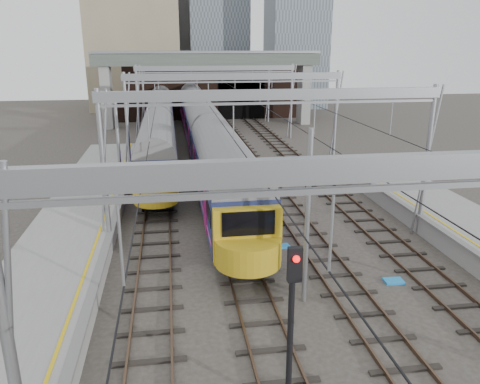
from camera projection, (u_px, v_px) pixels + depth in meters
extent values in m
plane|color=#38332D|center=(319.00, 329.00, 16.92)|extent=(160.00, 160.00, 0.00)
cube|color=gray|center=(39.00, 302.00, 17.67)|extent=(4.20, 55.00, 1.10)
cube|color=slate|center=(94.00, 286.00, 17.81)|extent=(0.35, 55.00, 0.12)
cube|color=gold|center=(80.00, 286.00, 17.72)|extent=(0.12, 55.00, 0.01)
cube|color=#4C3828|center=(147.00, 204.00, 30.10)|extent=(0.08, 80.00, 0.16)
cube|color=#4C3828|center=(169.00, 203.00, 30.30)|extent=(0.08, 80.00, 0.16)
cube|color=black|center=(158.00, 204.00, 30.22)|extent=(2.40, 80.00, 0.14)
cube|color=#4C3828|center=(209.00, 201.00, 30.67)|extent=(0.08, 80.00, 0.16)
cube|color=#4C3828|center=(230.00, 200.00, 30.87)|extent=(0.08, 80.00, 0.16)
cube|color=black|center=(219.00, 201.00, 30.79)|extent=(2.40, 80.00, 0.14)
cube|color=#4C3828|center=(268.00, 198.00, 31.24)|extent=(0.08, 80.00, 0.16)
cube|color=#4C3828|center=(289.00, 197.00, 31.44)|extent=(0.08, 80.00, 0.16)
cube|color=black|center=(279.00, 199.00, 31.36)|extent=(2.40, 80.00, 0.14)
cube|color=#4C3828|center=(326.00, 195.00, 31.81)|extent=(0.08, 80.00, 0.16)
cube|color=#4C3828|center=(346.00, 194.00, 32.01)|extent=(0.08, 80.00, 0.16)
cube|color=black|center=(336.00, 196.00, 31.93)|extent=(2.40, 80.00, 0.14)
cylinder|color=gray|center=(12.00, 365.00, 8.90)|extent=(0.24, 0.24, 8.00)
cube|color=gray|center=(435.00, 166.00, 8.99)|extent=(16.80, 0.28, 0.50)
cylinder|color=gray|center=(104.00, 174.00, 22.11)|extent=(0.24, 0.24, 8.00)
cylinder|color=gray|center=(427.00, 162.00, 24.45)|extent=(0.24, 0.24, 8.00)
cube|color=gray|center=(275.00, 95.00, 22.21)|extent=(16.80, 0.28, 0.50)
cylinder|color=gray|center=(127.00, 126.00, 35.32)|extent=(0.24, 0.24, 8.00)
cylinder|color=gray|center=(335.00, 121.00, 37.66)|extent=(0.24, 0.24, 8.00)
cube|color=gray|center=(234.00, 76.00, 35.42)|extent=(16.80, 0.28, 0.50)
cylinder|color=gray|center=(138.00, 105.00, 48.54)|extent=(0.24, 0.24, 8.00)
cylinder|color=gray|center=(291.00, 102.00, 50.87)|extent=(0.24, 0.24, 8.00)
cube|color=gray|center=(216.00, 68.00, 48.63)|extent=(16.80, 0.28, 0.50)
cylinder|color=gray|center=(143.00, 93.00, 59.86)|extent=(0.24, 0.24, 8.00)
cylinder|color=gray|center=(269.00, 92.00, 62.20)|extent=(0.24, 0.24, 8.00)
cube|color=gray|center=(207.00, 64.00, 59.96)|extent=(16.80, 0.28, 0.50)
cube|color=black|center=(153.00, 120.00, 28.58)|extent=(0.03, 80.00, 0.03)
cube|color=black|center=(218.00, 118.00, 29.15)|extent=(0.03, 80.00, 0.03)
cube|color=black|center=(281.00, 117.00, 29.72)|extent=(0.03, 80.00, 0.03)
cube|color=black|center=(341.00, 115.00, 30.29)|extent=(0.03, 80.00, 0.03)
cube|color=black|center=(219.00, 86.00, 64.94)|extent=(26.00, 2.00, 9.00)
cube|color=black|center=(241.00, 100.00, 64.97)|extent=(6.50, 0.10, 5.20)
cylinder|color=black|center=(241.00, 81.00, 64.20)|extent=(6.50, 0.10, 6.50)
cube|color=black|center=(132.00, 110.00, 63.18)|extent=(6.00, 1.50, 3.00)
cube|color=gray|center=(107.00, 95.00, 57.33)|extent=(1.20, 2.50, 8.20)
cube|color=gray|center=(304.00, 92.00, 60.89)|extent=(1.20, 2.50, 8.20)
cube|color=#556057|center=(208.00, 60.00, 57.89)|extent=(28.00, 3.00, 1.40)
cube|color=gray|center=(208.00, 52.00, 57.62)|extent=(28.00, 3.00, 0.30)
cube|color=tan|center=(134.00, 38.00, 74.50)|extent=(14.00, 12.00, 22.00)
cube|color=#4C5660|center=(217.00, 8.00, 80.67)|extent=(10.00, 10.00, 32.00)
cube|color=gray|center=(182.00, 50.00, 89.45)|extent=(18.00, 14.00, 18.00)
cube|color=black|center=(197.00, 134.00, 52.57)|extent=(2.32, 68.55, 0.70)
cube|color=#131743|center=(197.00, 116.00, 51.98)|extent=(2.95, 68.55, 2.63)
cylinder|color=slate|center=(196.00, 105.00, 51.59)|extent=(2.89, 68.05, 2.89)
cube|color=black|center=(197.00, 113.00, 51.86)|extent=(2.97, 67.35, 0.79)
cube|color=#D14195|center=(197.00, 123.00, 52.20)|extent=(2.97, 67.55, 0.13)
cube|color=#B89517|center=(248.00, 236.00, 19.53)|extent=(2.89, 0.60, 2.43)
cube|color=black|center=(248.00, 224.00, 19.18)|extent=(2.21, 0.08, 1.05)
cube|color=black|center=(162.00, 126.00, 57.80)|extent=(2.13, 63.16, 0.70)
cube|color=#131743|center=(161.00, 111.00, 57.25)|extent=(2.71, 63.16, 2.42)
cylinder|color=slate|center=(161.00, 101.00, 56.89)|extent=(2.66, 62.66, 2.66)
cube|color=black|center=(161.00, 108.00, 57.13)|extent=(2.73, 61.96, 0.73)
cube|color=#D14195|center=(161.00, 116.00, 57.45)|extent=(2.73, 62.16, 0.12)
cube|color=#B89517|center=(155.00, 184.00, 27.33)|extent=(2.66, 0.60, 2.22)
cube|color=black|center=(155.00, 175.00, 27.00)|extent=(2.03, 0.08, 0.97)
cylinder|color=black|center=(290.00, 335.00, 12.39)|extent=(0.16, 0.16, 4.94)
cube|color=black|center=(295.00, 265.00, 11.58)|extent=(0.36, 0.18, 0.93)
sphere|color=red|center=(296.00, 259.00, 11.40)|extent=(0.19, 0.19, 0.19)
cylinder|color=black|center=(307.00, 225.00, 19.78)|extent=(0.17, 0.17, 5.09)
cube|color=black|center=(311.00, 176.00, 18.94)|extent=(0.41, 0.30, 0.96)
sphere|color=red|center=(312.00, 171.00, 18.77)|extent=(0.19, 0.19, 0.19)
cube|color=#1B81CF|center=(282.00, 246.00, 23.84)|extent=(0.80, 0.62, 0.09)
cube|color=#1B81CF|center=(394.00, 281.00, 20.29)|extent=(0.86, 0.63, 0.10)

